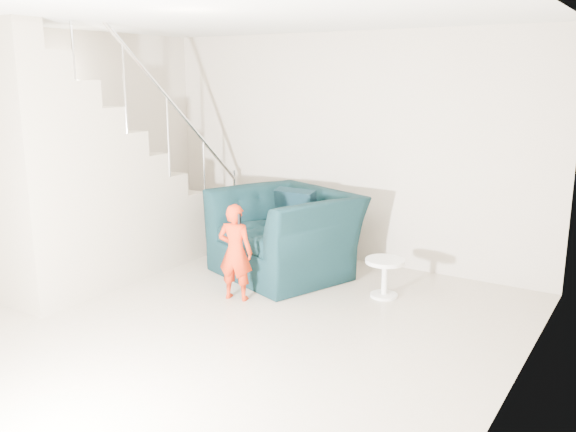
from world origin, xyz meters
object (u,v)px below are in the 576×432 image
Objects in this scene: side_table at (385,272)px; staircase at (88,195)px; toddler at (235,252)px; armchair at (285,233)px.

staircase reaches higher than side_table.
toddler reaches higher than side_table.
toddler is 1.82m from staircase.
staircase is at bearing -158.23° from side_table.
side_table is (1.24, 0.85, -0.22)m from toddler.
staircase is (-1.73, -0.33, 0.46)m from toddler.
armchair is 0.94m from toddler.
armchair is 1.48× the size of toddler.
toddler is (0.01, -0.94, 0.02)m from armchair.
staircase reaches higher than armchair.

